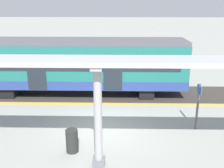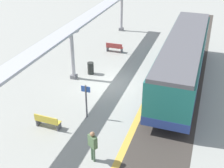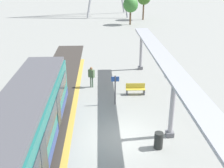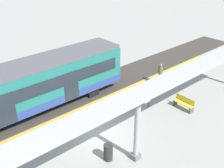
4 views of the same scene
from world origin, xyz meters
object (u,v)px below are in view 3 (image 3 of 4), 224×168
Objects in this scene: canopy_pillar_third at (141,50)px; bench_near_end at (135,89)px; train_near_carriage at (25,129)px; canopy_pillar_second at (172,107)px; platform_info_sign at (115,87)px; trash_bin at (159,140)px; passenger_waiting_near_edge at (91,75)px.

canopy_pillar_third is 6.16m from bench_near_end.
train_near_carriage is 3.50× the size of canopy_pillar_second.
train_near_carriage reaches higher than platform_info_sign.
train_near_carriage is 3.50× the size of canopy_pillar_third.
trash_bin is at bearing -87.23° from bench_near_end.
train_near_carriage reaches higher than passenger_waiting_near_edge.
train_near_carriage is 10.22m from bench_near_end.
bench_near_end is (6.41, 7.83, -1.39)m from train_near_carriage.
canopy_pillar_second and canopy_pillar_third have the same top height.
passenger_waiting_near_edge is (-4.69, 7.57, -0.83)m from canopy_pillar_second.
canopy_pillar_second is at bearing -58.21° from passenger_waiting_near_edge.
train_near_carriage is 6.05× the size of platform_info_sign.
platform_info_sign is at bearing -134.96° from bench_near_end.
canopy_pillar_second is 6.30m from bench_near_end.
canopy_pillar_third reaches higher than bench_near_end.
trash_bin is 9.50m from passenger_waiting_near_edge.
canopy_pillar_second is 2.52× the size of bench_near_end.
canopy_pillar_third is at bearing 77.95° from bench_near_end.
passenger_waiting_near_edge is (2.97, 9.41, -0.74)m from train_near_carriage.
train_near_carriage reaches higher than bench_near_end.
trash_bin is at bearing -69.45° from platform_info_sign.
bench_near_end is (-1.25, -5.85, -1.48)m from canopy_pillar_third.
platform_info_sign is at bearing 110.55° from trash_bin.
canopy_pillar_third reaches higher than train_near_carriage.
platform_info_sign is 1.26× the size of passenger_waiting_near_edge.
canopy_pillar_third is at bearing 86.01° from trash_bin.
platform_info_sign reaches higher than bench_near_end.
platform_info_sign is (4.72, 6.15, -0.50)m from train_near_carriage.
bench_near_end is (-1.25, 5.99, -1.48)m from canopy_pillar_second.
bench_near_end is at bearing 50.71° from train_near_carriage.
passenger_waiting_near_edge reaches higher than bench_near_end.
canopy_pillar_third reaches higher than trash_bin.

